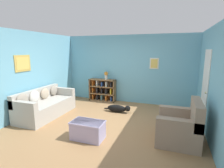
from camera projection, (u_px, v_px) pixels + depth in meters
ground_plane at (107, 123)px, 4.96m from camera, size 14.00×14.00×0.00m
wall_back at (128, 69)px, 6.79m from camera, size 5.60×0.13×2.60m
wall_left at (32, 73)px, 5.54m from camera, size 0.13×5.00×2.60m
wall_right at (214, 84)px, 3.89m from camera, size 0.16×5.00×2.60m
couch at (45, 105)px, 5.47m from camera, size 0.87×1.95×0.86m
bookshelf at (103, 90)px, 7.09m from camera, size 1.08×0.32×0.88m
recliner_chair at (181, 127)px, 3.89m from camera, size 0.90×1.00×0.97m
coffee_table at (88, 130)px, 4.03m from camera, size 0.76×0.45×0.42m
dog at (118, 108)px, 5.79m from camera, size 0.94×0.22×0.25m
vase at (106, 75)px, 6.90m from camera, size 0.15×0.15×0.31m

